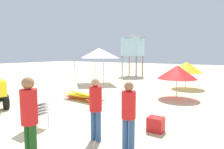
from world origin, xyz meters
The scene contains 11 objects.
ground centered at (0.00, 0.00, 0.00)m, with size 80.00×80.00×0.00m, color beige.
stacked_plastic_chairs centered at (0.85, -0.22, 0.70)m, with size 0.48×0.48×1.20m.
surfboard_pile centered at (-0.18, 3.13, 0.20)m, with size 2.49×0.77×0.40m.
lifeguard_near_left centered at (2.85, 0.11, 0.93)m, with size 0.32×0.32×1.62m.
lifeguard_near_center centered at (2.45, -1.48, 1.04)m, with size 0.32×0.32×1.79m.
lifeguard_near_right centered at (3.82, 0.05, 0.92)m, with size 0.32×0.32×1.62m.
popup_canopy centered at (-2.86, 8.15, 2.30)m, with size 2.64×2.64×2.68m.
lifeguard_tower centered at (-2.94, 14.10, 3.17)m, with size 1.98×1.98×4.29m.
beach_umbrella_left centered at (3.43, 6.14, 1.33)m, with size 1.93×1.93×1.67m.
beach_umbrella_far centered at (3.24, 9.36, 1.38)m, with size 2.01×2.01×1.74m.
cooler_box centered at (3.97, 1.50, 0.21)m, with size 0.44×0.37×0.42m, color red.
Camera 1 is at (5.73, -3.69, 2.23)m, focal length 30.70 mm.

